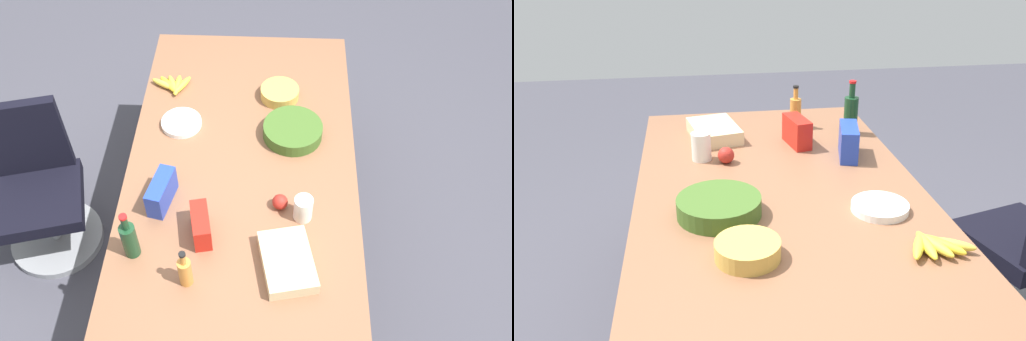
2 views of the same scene
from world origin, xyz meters
TOP-DOWN VIEW (x-y plane):
  - ground_plane at (0.00, 0.00)m, footprint 10.00×10.00m
  - conference_table at (0.00, 0.00)m, footprint 2.07×1.18m
  - office_chair at (0.01, 1.19)m, footprint 0.59×0.59m
  - sheet_cake at (-0.64, -0.24)m, footprint 0.36×0.28m
  - salad_bowl at (0.17, -0.26)m, footprint 0.38×0.38m
  - banana_bunch at (0.53, 0.43)m, footprint 0.17×0.25m
  - paper_plate_stack at (0.23, 0.35)m, footprint 0.25×0.25m
  - chip_bowl at (0.48, -0.19)m, footprint 0.27×0.27m
  - mayo_jar at (-0.36, -0.31)m, footprint 0.10×0.10m
  - wine_bottle at (-0.60, 0.47)m, footprint 0.08×0.08m
  - dressing_bottle at (-0.74, 0.20)m, footprint 0.08×0.08m
  - chip_bag_red at (-0.48, 0.16)m, footprint 0.21×0.12m
  - chip_bag_blue at (-0.30, 0.37)m, footprint 0.23×0.13m
  - apple_red at (-0.31, -0.20)m, footprint 0.08×0.08m

SIDE VIEW (x-z plane):
  - ground_plane at x=0.00m, z-range 0.00..0.00m
  - office_chair at x=0.01m, z-range -0.12..0.85m
  - conference_table at x=0.00m, z-range 0.33..1.13m
  - paper_plate_stack at x=0.23m, z-range 0.80..0.83m
  - banana_bunch at x=0.53m, z-range 0.81..0.84m
  - chip_bowl at x=0.48m, z-range 0.80..0.86m
  - sheet_cake at x=-0.64m, z-range 0.80..0.87m
  - salad_bowl at x=0.17m, z-range 0.80..0.87m
  - apple_red at x=-0.31m, z-range 0.80..0.87m
  - mayo_jar at x=-0.36m, z-range 0.80..0.93m
  - chip_bag_red at x=-0.48m, z-range 0.80..0.94m
  - chip_bag_blue at x=-0.30m, z-range 0.80..0.95m
  - dressing_bottle at x=-0.74m, z-range 0.77..1.00m
  - wine_bottle at x=-0.60m, z-range 0.77..1.05m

